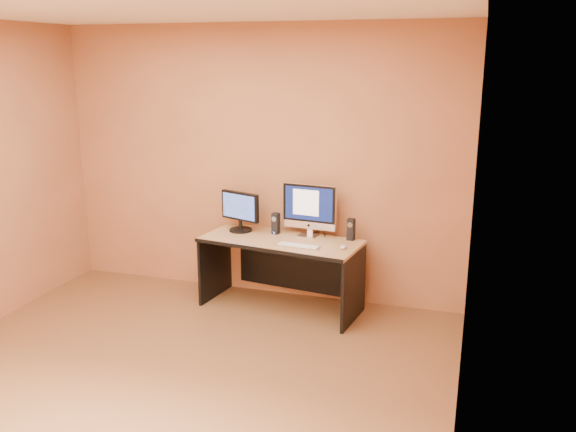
{
  "coord_description": "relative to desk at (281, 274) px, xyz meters",
  "views": [
    {
      "loc": [
        2.02,
        -3.43,
        2.29
      ],
      "look_at": [
        0.45,
        1.53,
        0.93
      ],
      "focal_mm": 38.0,
      "sensor_mm": 36.0,
      "label": 1
    }
  ],
  "objects": [
    {
      "name": "keyboard",
      "position": [
        0.21,
        -0.16,
        0.34
      ],
      "size": [
        0.4,
        0.14,
        0.02
      ],
      "primitive_type": "cube",
      "rotation": [
        0.0,
        0.0,
        -0.08
      ],
      "color": "#B8B8BD",
      "rests_on": "desk"
    },
    {
      "name": "speaker_right",
      "position": [
        0.61,
        0.18,
        0.44
      ],
      "size": [
        0.07,
        0.07,
        0.2
      ],
      "primitive_type": null,
      "rotation": [
        0.0,
        0.0,
        -0.15
      ],
      "color": "black",
      "rests_on": "desk"
    },
    {
      "name": "cable_b",
      "position": [
        0.21,
        0.28,
        0.34
      ],
      "size": [
        0.12,
        0.13,
        0.01
      ],
      "primitive_type": "cylinder",
      "rotation": [
        1.57,
        0.0,
        -0.74
      ],
      "color": "black",
      "rests_on": "desk"
    },
    {
      "name": "cable_a",
      "position": [
        0.34,
        0.28,
        0.34
      ],
      "size": [
        0.07,
        0.19,
        0.01
      ],
      "primitive_type": "cylinder",
      "rotation": [
        1.57,
        0.0,
        0.34
      ],
      "color": "black",
      "rests_on": "desk"
    },
    {
      "name": "desk",
      "position": [
        0.0,
        0.0,
        0.0
      ],
      "size": [
        1.52,
        0.82,
        0.67
      ],
      "primitive_type": null,
      "rotation": [
        0.0,
        0.0,
        -0.13
      ],
      "color": "tan",
      "rests_on": "ground"
    },
    {
      "name": "imac",
      "position": [
        0.21,
        0.18,
        0.59
      ],
      "size": [
        0.53,
        0.24,
        0.5
      ],
      "primitive_type": null,
      "rotation": [
        0.0,
        0.0,
        -0.1
      ],
      "color": "silver",
      "rests_on": "desk"
    },
    {
      "name": "ceiling",
      "position": [
        -0.35,
        -1.63,
        2.26
      ],
      "size": [
        4.0,
        4.0,
        0.0
      ],
      "primitive_type": "plane",
      "color": "white",
      "rests_on": "walls"
    },
    {
      "name": "mouse",
      "position": [
        0.61,
        -0.1,
        0.35
      ],
      "size": [
        0.06,
        0.1,
        0.03
      ],
      "primitive_type": "ellipsoid",
      "rotation": [
        0.0,
        0.0,
        -0.09
      ],
      "color": "silver",
      "rests_on": "desk"
    },
    {
      "name": "speaker_left",
      "position": [
        -0.1,
        0.17,
        0.44
      ],
      "size": [
        0.07,
        0.08,
        0.2
      ],
      "primitive_type": null,
      "rotation": [
        0.0,
        0.0,
        -0.19
      ],
      "color": "black",
      "rests_on": "desk"
    },
    {
      "name": "floor",
      "position": [
        -0.35,
        -1.63,
        -0.34
      ],
      "size": [
        4.0,
        4.0,
        0.0
      ],
      "primitive_type": "plane",
      "color": "brown",
      "rests_on": "ground"
    },
    {
      "name": "second_monitor",
      "position": [
        -0.46,
        0.15,
        0.53
      ],
      "size": [
        0.48,
        0.35,
        0.38
      ],
      "primitive_type": null,
      "rotation": [
        0.0,
        0.0,
        -0.33
      ],
      "color": "black",
      "rests_on": "desk"
    },
    {
      "name": "walls",
      "position": [
        -0.35,
        -1.63,
        0.96
      ],
      "size": [
        4.0,
        4.0,
        2.6
      ],
      "primitive_type": null,
      "color": "#A96944",
      "rests_on": "ground"
    }
  ]
}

